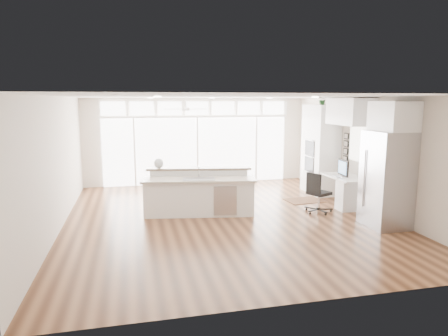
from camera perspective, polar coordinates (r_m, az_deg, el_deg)
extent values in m
cube|color=#472715|center=(9.10, 0.26, -7.13)|extent=(7.00, 8.00, 0.02)
cube|color=white|center=(8.72, 0.27, 10.18)|extent=(7.00, 8.00, 0.02)
cube|color=beige|center=(12.71, -3.89, 3.87)|extent=(7.00, 0.04, 2.70)
cube|color=beige|center=(5.07, 10.75, -4.95)|extent=(7.00, 0.04, 2.70)
cube|color=beige|center=(8.71, -22.76, 0.52)|extent=(0.04, 8.00, 2.70)
cube|color=beige|center=(10.19, 19.80, 1.92)|extent=(0.04, 8.00, 2.70)
cube|color=white|center=(12.68, -3.83, 2.50)|extent=(5.80, 0.06, 2.08)
cube|color=white|center=(12.59, -3.90, 8.52)|extent=(5.90, 0.06, 0.40)
cube|color=white|center=(10.40, 18.79, 3.23)|extent=(0.04, 0.85, 0.85)
cube|color=white|center=(11.39, -5.49, 8.89)|extent=(1.16, 1.16, 0.32)
cube|color=beige|center=(8.92, -0.03, 10.04)|extent=(3.40, 3.00, 0.02)
cube|color=white|center=(11.59, 13.60, 2.58)|extent=(0.64, 1.20, 2.50)
cube|color=white|center=(10.42, 16.89, -3.19)|extent=(0.72, 1.30, 0.76)
cube|color=white|center=(10.20, 17.63, 7.68)|extent=(0.64, 1.30, 0.64)
cube|color=#ABABB0|center=(8.93, 22.23, -1.52)|extent=(0.76, 0.90, 2.00)
cube|color=white|center=(8.82, 23.08, 6.82)|extent=(0.64, 0.90, 0.60)
cube|color=black|center=(10.95, 17.05, 2.82)|extent=(0.06, 0.22, 0.80)
cube|color=white|center=(9.25, -3.57, -3.52)|extent=(2.72, 1.40, 1.03)
cube|color=#351C10|center=(10.80, 11.37, -4.56)|extent=(1.00, 0.77, 0.01)
cube|color=black|center=(9.66, 13.42, -3.44)|extent=(0.64, 0.62, 0.95)
sphere|color=silver|center=(9.57, -9.31, 0.68)|extent=(0.26, 0.26, 0.24)
cube|color=black|center=(10.27, 16.67, 0.04)|extent=(0.13, 0.53, 0.44)
cube|color=silver|center=(10.22, 15.78, -1.16)|extent=(0.16, 0.32, 0.02)
imported|color=#255424|center=(11.51, 13.87, 9.35)|extent=(0.32, 0.34, 0.24)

